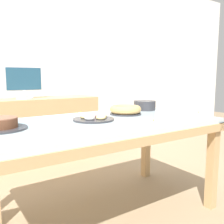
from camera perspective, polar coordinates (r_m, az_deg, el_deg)
The scene contains 13 objects.
ground_plane at distance 2.10m, azimuth -2.52°, elevation -22.42°, with size 12.00×12.00×0.00m, color #997F60.
wall_back at distance 3.48m, azimuth -18.48°, elevation 11.46°, with size 8.00×0.10×2.60m, color white.
dining_table at distance 1.86m, azimuth -2.65°, elevation -4.51°, with size 1.75×0.93×0.75m.
sideboard at distance 3.25m, azimuth -16.37°, elevation -4.08°, with size 1.47×0.44×0.81m.
computer_monitor at distance 3.14m, azimuth -19.45°, elevation 6.32°, with size 0.42×0.20×0.38m.
cake_chocolate_round at distance 1.65m, azimuth -24.07°, elevation -2.62°, with size 0.31×0.31×0.07m.
cake_golden_bundt at distance 2.13m, azimuth 3.10°, elevation 0.47°, with size 0.27×0.27×0.08m.
pastry_platter at distance 1.84m, azimuth -4.22°, elevation -1.46°, with size 0.30×0.30×0.04m.
plate_stack at distance 2.43m, azimuth 7.46°, elevation 1.53°, with size 0.21×0.21×0.09m.
tealight_centre at distance 2.18m, azimuth 12.87°, elevation -0.26°, with size 0.04×0.04×0.04m.
tealight_right_edge at distance 2.14m, azimuth -7.14°, elevation -0.28°, with size 0.04×0.04×0.04m.
tealight_near_front at distance 1.73m, azimuth 9.49°, elevation -2.30°, with size 0.04×0.04×0.04m.
tealight_left_edge at distance 2.18m, azimuth 19.12°, elevation -0.50°, with size 0.04×0.04×0.04m.
Camera 1 is at (-0.94, -1.55, 1.06)m, focal length 40.00 mm.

